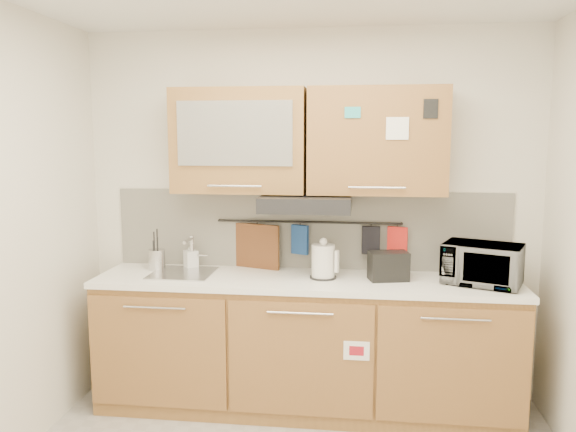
# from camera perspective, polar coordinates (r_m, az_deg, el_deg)

# --- Properties ---
(wall_back) EXTENTS (3.20, 0.00, 3.20)m
(wall_back) POSITION_cam_1_polar(r_m,az_deg,el_deg) (4.01, 2.18, 0.05)
(wall_back) COLOR silver
(wall_back) RESTS_ON ground
(base_cabinet) EXTENTS (2.80, 0.64, 0.88)m
(base_cabinet) POSITION_cam_1_polar(r_m,az_deg,el_deg) (3.94, 1.71, -13.56)
(base_cabinet) COLOR #9F6C38
(base_cabinet) RESTS_ON floor
(countertop) EXTENTS (2.82, 0.62, 0.04)m
(countertop) POSITION_cam_1_polar(r_m,az_deg,el_deg) (3.79, 1.74, -6.61)
(countertop) COLOR white
(countertop) RESTS_ON base_cabinet
(backsplash) EXTENTS (2.80, 0.02, 0.56)m
(backsplash) POSITION_cam_1_polar(r_m,az_deg,el_deg) (4.02, 2.15, -1.39)
(backsplash) COLOR silver
(backsplash) RESTS_ON countertop
(upper_cabinets) EXTENTS (1.82, 0.37, 0.70)m
(upper_cabinets) POSITION_cam_1_polar(r_m,az_deg,el_deg) (3.80, 1.92, 7.63)
(upper_cabinets) COLOR #9F6C38
(upper_cabinets) RESTS_ON wall_back
(range_hood) EXTENTS (0.60, 0.46, 0.10)m
(range_hood) POSITION_cam_1_polar(r_m,az_deg,el_deg) (3.75, 1.86, 1.34)
(range_hood) COLOR black
(range_hood) RESTS_ON upper_cabinets
(sink) EXTENTS (0.42, 0.40, 0.26)m
(sink) POSITION_cam_1_polar(r_m,az_deg,el_deg) (3.97, -10.60, -5.71)
(sink) COLOR silver
(sink) RESTS_ON countertop
(utensil_rail) EXTENTS (1.30, 0.02, 0.02)m
(utensil_rail) POSITION_cam_1_polar(r_m,az_deg,el_deg) (3.97, 2.11, -0.62)
(utensil_rail) COLOR black
(utensil_rail) RESTS_ON backsplash
(utensil_crock) EXTENTS (0.12, 0.12, 0.29)m
(utensil_crock) POSITION_cam_1_polar(r_m,az_deg,el_deg) (4.10, -13.18, -4.30)
(utensil_crock) COLOR #B2B2B6
(utensil_crock) RESTS_ON countertop
(kettle) EXTENTS (0.21, 0.20, 0.28)m
(kettle) POSITION_cam_1_polar(r_m,az_deg,el_deg) (3.76, 3.62, -4.70)
(kettle) COLOR silver
(kettle) RESTS_ON countertop
(toaster) EXTENTS (0.28, 0.20, 0.19)m
(toaster) POSITION_cam_1_polar(r_m,az_deg,el_deg) (3.76, 10.17, -4.99)
(toaster) COLOR black
(toaster) RESTS_ON countertop
(microwave) EXTENTS (0.56, 0.47, 0.26)m
(microwave) POSITION_cam_1_polar(r_m,az_deg,el_deg) (3.81, 19.12, -4.63)
(microwave) COLOR #999999
(microwave) RESTS_ON countertop
(soap_bottle) EXTENTS (0.12, 0.12, 0.19)m
(soap_bottle) POSITION_cam_1_polar(r_m,az_deg,el_deg) (4.10, -9.84, -3.92)
(soap_bottle) COLOR #999999
(soap_bottle) RESTS_ON countertop
(cutting_board) EXTENTS (0.34, 0.14, 0.43)m
(cutting_board) POSITION_cam_1_polar(r_m,az_deg,el_deg) (4.04, -3.17, -3.86)
(cutting_board) COLOR brown
(cutting_board) RESTS_ON utensil_rail
(oven_mitt) EXTENTS (0.13, 0.08, 0.21)m
(oven_mitt) POSITION_cam_1_polar(r_m,az_deg,el_deg) (3.98, 1.21, -2.41)
(oven_mitt) COLOR navy
(oven_mitt) RESTS_ON utensil_rail
(dark_pouch) EXTENTS (0.13, 0.04, 0.20)m
(dark_pouch) POSITION_cam_1_polar(r_m,az_deg,el_deg) (3.96, 8.42, -2.45)
(dark_pouch) COLOR black
(dark_pouch) RESTS_ON utensil_rail
(pot_holder) EXTENTS (0.14, 0.06, 0.17)m
(pot_holder) POSITION_cam_1_polar(r_m,az_deg,el_deg) (3.97, 11.05, -2.31)
(pot_holder) COLOR red
(pot_holder) RESTS_ON utensil_rail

